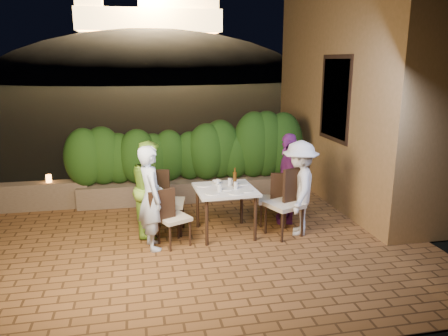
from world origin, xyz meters
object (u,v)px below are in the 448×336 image
object	(u,v)px
chair_right_back	(271,199)
bowl	(217,182)
beer_bottle	(235,177)
chair_left_back	(169,201)
diner_green	(151,188)
diner_purple	(288,178)
diner_blue	(151,198)
diner_white	(300,188)
dining_table	(225,211)
chair_right_front	(284,203)
parapet_lamp	(49,179)
chair_left_front	(174,217)

from	to	relation	value
chair_right_back	bowl	bearing A→B (deg)	12.82
beer_bottle	chair_left_back	bearing A→B (deg)	170.78
beer_bottle	bowl	bearing A→B (deg)	134.31
diner_green	diner_purple	bearing A→B (deg)	-82.47
diner_blue	diner_purple	world-z (taller)	diner_blue
diner_white	diner_purple	bearing A→B (deg)	-158.31
beer_bottle	diner_white	bearing A→B (deg)	-15.93
chair_left_back	diner_purple	size ratio (longest dim) A/B	0.68
dining_table	chair_left_back	xyz separation A→B (m)	(-0.86, 0.24, 0.14)
diner_green	chair_right_front	bearing A→B (deg)	-98.07
diner_green	diner_purple	world-z (taller)	diner_purple
beer_bottle	diner_blue	bearing A→B (deg)	-164.38
bowl	diner_purple	distance (m)	1.21
chair_right_front	parapet_lamp	size ratio (longest dim) A/B	7.57
chair_left_front	diner_green	bearing A→B (deg)	94.67
beer_bottle	chair_right_back	size ratio (longest dim) A/B	0.34
beer_bottle	bowl	distance (m)	0.36
dining_table	diner_green	size ratio (longest dim) A/B	0.61
chair_left_back	parapet_lamp	xyz separation A→B (m)	(-2.06, 1.61, 0.06)
chair_right_front	diner_green	xyz separation A→B (m)	(-2.02, 0.50, 0.21)
chair_left_front	diner_blue	xyz separation A→B (m)	(-0.32, -0.02, 0.32)
dining_table	chair_left_front	bearing A→B (deg)	-162.14
chair_right_front	parapet_lamp	distance (m)	4.34
diner_blue	beer_bottle	bearing A→B (deg)	-86.15
beer_bottle	chair_left_front	distance (m)	1.15
dining_table	diner_blue	bearing A→B (deg)	-165.76
diner_blue	diner_green	distance (m)	0.56
beer_bottle	diner_purple	world-z (taller)	diner_purple
chair_right_back	diner_white	bearing A→B (deg)	140.16
diner_green	diner_white	size ratio (longest dim) A/B	1.00
dining_table	beer_bottle	bearing A→B (deg)	24.45
dining_table	chair_right_back	bearing A→B (deg)	17.18
chair_left_front	chair_right_front	xyz separation A→B (m)	(1.71, 0.03, 0.09)
dining_table	diner_white	xyz separation A→B (m)	(1.14, -0.20, 0.37)
beer_bottle	chair_right_front	world-z (taller)	chair_right_front
diner_purple	chair_right_front	bearing A→B (deg)	-9.22
beer_bottle	parapet_lamp	xyz separation A→B (m)	(-3.09, 1.78, -0.33)
dining_table	diner_purple	bearing A→B (deg)	15.89
beer_bottle	diner_purple	bearing A→B (deg)	14.32
chair_right_front	parapet_lamp	bearing A→B (deg)	-49.97
diner_white	parapet_lamp	size ratio (longest dim) A/B	10.62
chair_right_front	diner_green	size ratio (longest dim) A/B	0.71
chair_left_front	diner_purple	size ratio (longest dim) A/B	0.58
diner_white	diner_purple	xyz separation A→B (m)	(0.01, 0.53, 0.02)
bowl	chair_left_front	bearing A→B (deg)	-142.39
diner_purple	beer_bottle	bearing A→B (deg)	-60.38
chair_left_front	chair_right_back	xyz separation A→B (m)	(1.66, 0.53, -0.00)
chair_right_front	diner_purple	bearing A→B (deg)	-135.67
dining_table	chair_right_front	size ratio (longest dim) A/B	0.85
chair_left_back	diner_green	bearing A→B (deg)	-172.93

